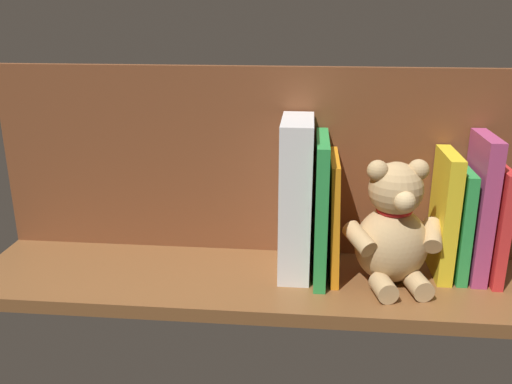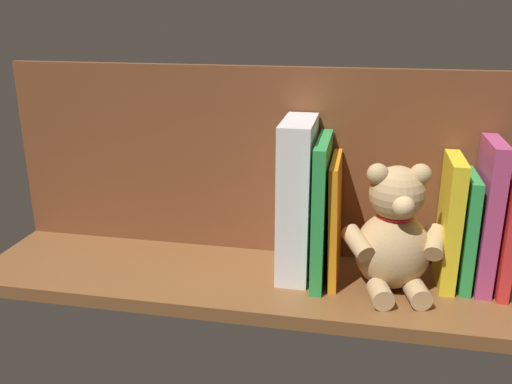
% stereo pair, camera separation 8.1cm
% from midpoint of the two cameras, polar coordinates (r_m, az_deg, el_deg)
% --- Properties ---
extents(ground_plane, '(0.91, 0.24, 0.02)m').
position_cam_midpoint_polar(ground_plane, '(0.91, -2.58, -9.06)').
color(ground_plane, brown).
extents(shelf_back_panel, '(0.91, 0.02, 0.32)m').
position_cam_midpoint_polar(shelf_back_panel, '(0.94, -1.90, 3.09)').
color(shelf_back_panel, brown).
rests_on(shelf_back_panel, ground_plane).
extents(book_0, '(0.02, 0.11, 0.18)m').
position_cam_midpoint_polar(book_0, '(0.92, 21.18, -2.98)').
color(book_0, red).
rests_on(book_0, ground_plane).
extents(book_1, '(0.02, 0.11, 0.23)m').
position_cam_midpoint_polar(book_1, '(0.91, 19.75, -1.55)').
color(book_1, '#B23F72').
rests_on(book_1, ground_plane).
extents(book_2, '(0.02, 0.11, 0.18)m').
position_cam_midpoint_polar(book_2, '(0.92, 17.98, -3.04)').
color(book_2, green).
rests_on(book_2, ground_plane).
extents(book_3, '(0.02, 0.11, 0.20)m').
position_cam_midpoint_polar(book_3, '(0.91, 16.48, -2.30)').
color(book_3, yellow).
rests_on(book_3, ground_plane).
extents(teddy_bear, '(0.16, 0.14, 0.20)m').
position_cam_midpoint_polar(teddy_bear, '(0.86, 11.46, -3.93)').
color(teddy_bear, tan).
rests_on(teddy_bear, ground_plane).
extents(book_4, '(0.02, 0.13, 0.19)m').
position_cam_midpoint_polar(book_4, '(0.88, 5.47, -2.52)').
color(book_4, orange).
rests_on(book_4, ground_plane).
extents(book_5, '(0.02, 0.15, 0.23)m').
position_cam_midpoint_polar(book_5, '(0.87, 4.07, -1.68)').
color(book_5, green).
rests_on(book_5, ground_plane).
extents(dictionary_thick_white, '(0.05, 0.13, 0.25)m').
position_cam_midpoint_polar(dictionary_thick_white, '(0.87, 1.50, -0.60)').
color(dictionary_thick_white, white).
rests_on(dictionary_thick_white, ground_plane).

